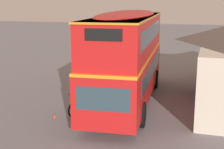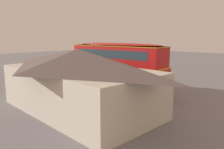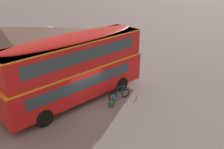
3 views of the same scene
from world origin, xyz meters
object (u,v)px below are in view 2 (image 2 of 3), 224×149
(double_decker_bus, at_px, (117,64))
(water_bottle_red_squeeze, at_px, (112,80))
(touring_bicycle, at_px, (113,80))
(water_bottle_green_metal, at_px, (120,83))
(backpack_on_ground, at_px, (123,82))

(double_decker_bus, relative_size, water_bottle_red_squeeze, 47.23)
(touring_bicycle, distance_m, water_bottle_green_metal, 0.80)
(touring_bicycle, distance_m, backpack_on_ground, 1.23)
(touring_bicycle, distance_m, water_bottle_red_squeeze, 1.34)
(touring_bicycle, xyz_separation_m, water_bottle_green_metal, (-0.68, -0.34, -0.26))
(water_bottle_red_squeeze, bearing_deg, double_decker_bus, 141.04)
(backpack_on_ground, distance_m, water_bottle_green_metal, 0.49)
(water_bottle_green_metal, bearing_deg, water_bottle_red_squeeze, -14.51)
(touring_bicycle, bearing_deg, water_bottle_red_squeeze, -36.85)
(double_decker_bus, relative_size, water_bottle_green_metal, 44.75)
(backpack_on_ground, distance_m, water_bottle_red_squeeze, 2.20)
(backpack_on_ground, bearing_deg, water_bottle_green_metal, 16.61)
(backpack_on_ground, xyz_separation_m, water_bottle_green_metal, (0.45, 0.13, -0.15))
(water_bottle_green_metal, distance_m, water_bottle_red_squeeze, 1.79)
(touring_bicycle, bearing_deg, double_decker_bus, 140.10)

